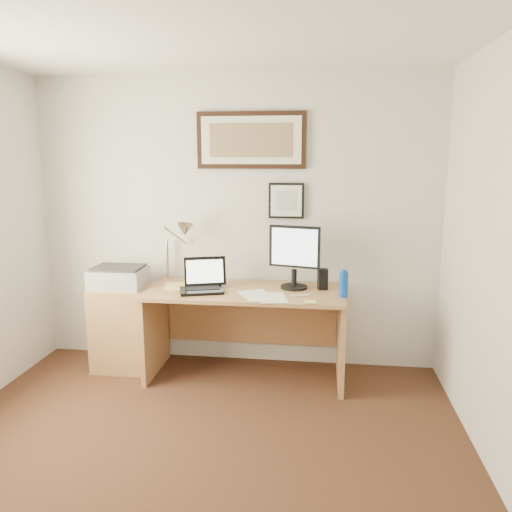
% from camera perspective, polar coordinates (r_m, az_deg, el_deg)
% --- Properties ---
extents(floor, '(4.00, 4.00, 0.00)m').
position_cam_1_polar(floor, '(2.98, -9.53, -26.37)').
color(floor, '#402417').
rests_on(floor, ground).
extents(wall_back, '(3.50, 0.02, 2.50)m').
position_cam_1_polar(wall_back, '(4.35, -2.46, 3.81)').
color(wall_back, silver).
rests_on(wall_back, ground).
extents(side_cabinet, '(0.50, 0.40, 0.73)m').
position_cam_1_polar(side_cabinet, '(4.51, -14.79, -7.88)').
color(side_cabinet, '#9F6E42').
rests_on(side_cabinet, floor).
extents(water_bottle, '(0.07, 0.07, 0.20)m').
position_cam_1_polar(water_bottle, '(3.90, 9.98, -3.25)').
color(water_bottle, '#0E42B6').
rests_on(water_bottle, desk).
extents(bottle_cap, '(0.04, 0.04, 0.02)m').
position_cam_1_polar(bottle_cap, '(3.88, 10.03, -1.70)').
color(bottle_cap, '#0E42B6').
rests_on(bottle_cap, water_bottle).
extents(speaker, '(0.09, 0.08, 0.17)m').
position_cam_1_polar(speaker, '(4.10, 7.62, -2.63)').
color(speaker, black).
rests_on(speaker, desk).
extents(paper_sheet_a, '(0.35, 0.38, 0.00)m').
position_cam_1_polar(paper_sheet_a, '(3.92, 0.05, -4.48)').
color(paper_sheet_a, white).
rests_on(paper_sheet_a, desk).
extents(paper_sheet_b, '(0.27, 0.34, 0.00)m').
position_cam_1_polar(paper_sheet_b, '(3.84, 1.88, -4.78)').
color(paper_sheet_b, white).
rests_on(paper_sheet_b, desk).
extents(sticky_pad, '(0.10, 0.10, 0.01)m').
position_cam_1_polar(sticky_pad, '(3.74, 6.26, -5.24)').
color(sticky_pad, '#DBDB67').
rests_on(sticky_pad, desk).
extents(marker_pen, '(0.14, 0.06, 0.02)m').
position_cam_1_polar(marker_pen, '(3.90, 5.16, -4.51)').
color(marker_pen, white).
rests_on(marker_pen, desk).
extents(book, '(0.25, 0.30, 0.02)m').
position_cam_1_polar(book, '(4.17, -10.39, -3.57)').
color(book, '#E3CE6A').
rests_on(book, desk).
extents(desk, '(1.60, 0.70, 0.75)m').
position_cam_1_polar(desk, '(4.21, -1.01, -6.69)').
color(desk, '#9F6E42').
rests_on(desk, floor).
extents(laptop, '(0.40, 0.39, 0.26)m').
position_cam_1_polar(laptop, '(4.06, -6.09, -3.14)').
color(laptop, black).
rests_on(laptop, desk).
extents(lcd_monitor, '(0.42, 0.22, 0.52)m').
position_cam_1_polar(lcd_monitor, '(4.06, 4.41, 0.24)').
color(lcd_monitor, black).
rests_on(lcd_monitor, desk).
extents(printer, '(0.44, 0.34, 0.18)m').
position_cam_1_polar(printer, '(4.37, -15.42, -2.33)').
color(printer, '#A6A6A9').
rests_on(printer, side_cabinet).
extents(desk_lamp, '(0.29, 0.27, 0.53)m').
position_cam_1_polar(desk_lamp, '(4.27, -8.30, 2.70)').
color(desk_lamp, silver).
rests_on(desk_lamp, desk).
extents(picture_large, '(0.92, 0.04, 0.47)m').
position_cam_1_polar(picture_large, '(4.26, -0.56, 13.09)').
color(picture_large, black).
rests_on(picture_large, wall_back).
extents(picture_small, '(0.30, 0.03, 0.30)m').
position_cam_1_polar(picture_small, '(4.25, 3.49, 6.33)').
color(picture_small, black).
rests_on(picture_small, wall_back).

